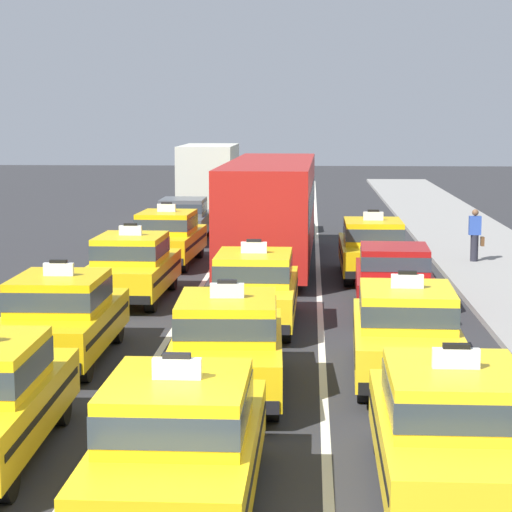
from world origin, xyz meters
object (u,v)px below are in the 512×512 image
Objects in this scene: taxi_right_nearest at (453,429)px; sedan_left_fifth at (183,218)px; taxi_center_third at (254,288)px; taxi_right_fourth at (373,247)px; taxi_left_fourth at (167,237)px; taxi_left_third at (132,266)px; taxi_right_second at (406,331)px; taxi_center_fifth at (277,210)px; taxi_center_nearest at (179,442)px; box_truck_left_sixth at (210,178)px; sedan_right_third at (394,277)px; pedestrian_near_crosswalk at (475,235)px; taxi_center_second at (228,343)px; taxi_left_second at (61,316)px; bus_center_fourth at (271,207)px.

sedan_left_fifth is at bearing 104.51° from taxi_right_nearest.
taxi_center_third and taxi_right_fourth have the same top height.
sedan_left_fifth is (-0.22, 5.76, -0.03)m from taxi_left_fourth.
taxi_left_third and taxi_center_third have the same top height.
taxi_center_fifth is at bearing 97.71° from taxi_right_second.
taxi_center_nearest is 1.00× the size of taxi_right_nearest.
taxi_center_fifth is at bearing 89.59° from taxi_center_nearest.
sedan_left_fifth is at bearing -91.13° from box_truck_left_sixth.
taxi_center_third is at bearing -149.71° from sedan_right_third.
taxi_left_fourth and taxi_center_fifth have the same top height.
taxi_right_fourth reaches higher than sedan_left_fifth.
taxi_center_fifth is at bearing 126.54° from pedestrian_near_crosswalk.
taxi_center_nearest is 17.72m from taxi_right_fourth.
taxi_right_nearest reaches higher than sedan_left_fifth.
taxi_right_fourth is (6.23, 3.87, 0.00)m from taxi_left_third.
taxi_right_second is at bearing -90.43° from taxi_right_fourth.
taxi_center_second is at bearing -114.77° from sedan_right_third.
taxi_left_second is 1.00× the size of taxi_center_third.
taxi_center_third is (3.42, -14.80, 0.03)m from sedan_left_fifth.
pedestrian_near_crosswalk is at bearing 33.43° from taxi_left_third.
sedan_left_fifth is 0.99× the size of sedan_right_third.
taxi_left_fourth is 1.01× the size of taxi_center_nearest.
sedan_right_third is at bearing -10.19° from taxi_left_third.
taxi_left_third reaches higher than sedan_right_third.
taxi_right_nearest is at bearing -89.43° from taxi_right_second.
taxi_center_third is 1.05× the size of sedan_right_third.
taxi_left_third is at bearing 136.99° from taxi_center_third.
bus_center_fourth is at bearing -89.37° from taxi_center_fifth.
taxi_center_nearest is 0.99× the size of taxi_right_second.
taxi_right_second is (3.06, 1.09, 0.00)m from taxi_center_second.
taxi_left_fourth and taxi_center_nearest have the same top height.
taxi_center_fifth is 16.35m from sedan_right_third.
taxi_right_nearest is 11.72m from sedan_right_third.
taxi_left_second and taxi_center_second have the same top height.
taxi_center_third and taxi_center_fifth have the same top height.
taxi_center_nearest is at bearing -108.33° from pedestrian_near_crosswalk.
taxi_right_nearest and taxi_right_fourth have the same top height.
taxi_center_third is (3.24, -3.02, 0.00)m from taxi_left_third.
taxi_left_third and taxi_center_second have the same top height.
taxi_center_nearest is at bearing -77.73° from taxi_left_third.
taxi_center_nearest is 10.52m from taxi_center_third.
sedan_left_fifth is at bearing 117.07° from sedan_right_third.
taxi_left_fourth is at bearing 109.45° from taxi_center_third.
taxi_left_third and taxi_right_second have the same top height.
taxi_right_nearest is (3.26, 0.66, 0.00)m from taxi_center_nearest.
taxi_left_second is 1.00× the size of taxi_right_fourth.
sedan_left_fifth is 25.51m from taxi_center_nearest.
bus_center_fourth reaches higher than taxi_left_second.
taxi_left_third is 0.99× the size of taxi_left_fourth.
taxi_left_second reaches higher than pedestrian_near_crosswalk.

